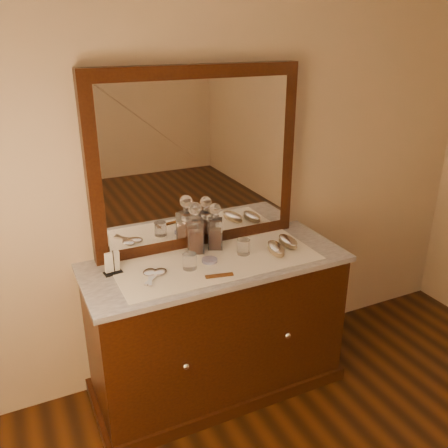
{
  "coord_description": "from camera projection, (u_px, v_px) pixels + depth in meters",
  "views": [
    {
      "loc": [
        -0.96,
        -0.15,
        2.02
      ],
      "look_at": [
        0.0,
        1.85,
        1.1
      ],
      "focal_mm": 38.15,
      "sensor_mm": 36.0,
      "label": 1
    }
  ],
  "objects": [
    {
      "name": "knob_left",
      "position": [
        186.0,
        366.0,
        2.38
      ],
      "size": [
        0.04,
        0.04,
        0.04
      ],
      "primitive_type": "sphere",
      "color": "silver",
      "rests_on": "dresser_cabinet"
    },
    {
      "name": "lace_runner",
      "position": [
        218.0,
        261.0,
        2.57
      ],
      "size": [
        1.1,
        0.45,
        0.0
      ],
      "primitive_type": "cube",
      "color": "white",
      "rests_on": "marble_top"
    },
    {
      "name": "decanter_right",
      "position": [
        215.0,
        231.0,
        2.69
      ],
      "size": [
        0.11,
        0.11,
        0.27
      ],
      "color": "maroon",
      "rests_on": "lace_runner"
    },
    {
      "name": "decanter_left",
      "position": [
        195.0,
        233.0,
        2.64
      ],
      "size": [
        0.11,
        0.11,
        0.3
      ],
      "color": "maroon",
      "rests_on": "lace_runner"
    },
    {
      "name": "hand_mirror_outer",
      "position": [
        150.0,
        274.0,
        2.42
      ],
      "size": [
        0.1,
        0.19,
        0.02
      ],
      "color": "silver",
      "rests_on": "lace_runner"
    },
    {
      "name": "brush_near",
      "position": [
        276.0,
        249.0,
        2.65
      ],
      "size": [
        0.11,
        0.19,
        0.05
      ],
      "color": "#907958",
      "rests_on": "lace_runner"
    },
    {
      "name": "napkin_rack",
      "position": [
        112.0,
        263.0,
        2.43
      ],
      "size": [
        0.1,
        0.07,
        0.14
      ],
      "color": "black",
      "rests_on": "marble_top"
    },
    {
      "name": "tumblers",
      "position": [
        217.0,
        254.0,
        2.56
      ],
      "size": [
        0.41,
        0.11,
        0.08
      ],
      "color": "white",
      "rests_on": "lace_runner"
    },
    {
      "name": "mirror_glass",
      "position": [
        199.0,
        162.0,
        2.57
      ],
      "size": [
        1.06,
        0.01,
        0.86
      ],
      "primitive_type": "cube",
      "color": "white",
      "rests_on": "marble_top"
    },
    {
      "name": "comb",
      "position": [
        219.0,
        275.0,
        2.41
      ],
      "size": [
        0.15,
        0.06,
        0.01
      ],
      "primitive_type": "cube",
      "rotation": [
        0.0,
        0.0,
        -0.21
      ],
      "color": "brown",
      "rests_on": "lace_runner"
    },
    {
      "name": "pin_dish",
      "position": [
        209.0,
        260.0,
        2.56
      ],
      "size": [
        0.1,
        0.1,
        0.01
      ],
      "primitive_type": "cylinder",
      "rotation": [
        0.0,
        0.0,
        0.24
      ],
      "color": "silver",
      "rests_on": "lace_runner"
    },
    {
      "name": "mirror_frame",
      "position": [
        197.0,
        160.0,
        2.6
      ],
      "size": [
        1.2,
        0.08,
        1.0
      ],
      "primitive_type": "cube",
      "color": "black",
      "rests_on": "marble_top"
    },
    {
      "name": "dresser_plinth",
      "position": [
        217.0,
        379.0,
        2.9
      ],
      "size": [
        1.46,
        0.59,
        0.08
      ],
      "primitive_type": "cube",
      "color": "black",
      "rests_on": "floor"
    },
    {
      "name": "dresser_cabinet",
      "position": [
        217.0,
        328.0,
        2.76
      ],
      "size": [
        1.4,
        0.55,
        0.82
      ],
      "primitive_type": "cube",
      "color": "black",
      "rests_on": "floor"
    },
    {
      "name": "hand_mirror_inner",
      "position": [
        158.0,
        273.0,
        2.42
      ],
      "size": [
        0.17,
        0.16,
        0.02
      ],
      "color": "silver",
      "rests_on": "lace_runner"
    },
    {
      "name": "marble_top",
      "position": [
        216.0,
        263.0,
        2.59
      ],
      "size": [
        1.44,
        0.59,
        0.03
      ],
      "primitive_type": "cube",
      "color": "silver",
      "rests_on": "dresser_cabinet"
    },
    {
      "name": "knob_right",
      "position": [
        287.0,
        335.0,
        2.62
      ],
      "size": [
        0.04,
        0.04,
        0.04
      ],
      "primitive_type": "sphere",
      "color": "silver",
      "rests_on": "dresser_cabinet"
    },
    {
      "name": "brush_far",
      "position": [
        288.0,
        242.0,
        2.75
      ],
      "size": [
        0.09,
        0.18,
        0.05
      ],
      "color": "#907958",
      "rests_on": "lace_runner"
    }
  ]
}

